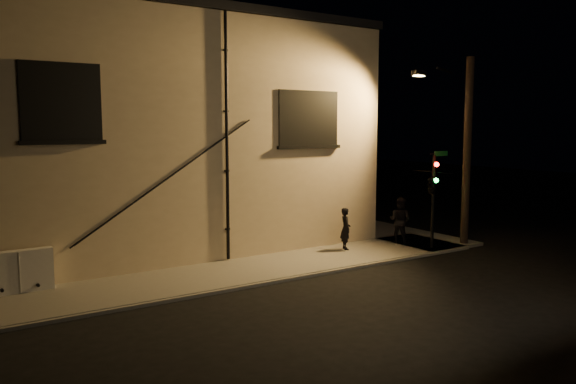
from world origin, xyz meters
TOP-DOWN VIEW (x-y plane):
  - ground at (0.00, 0.00)m, footprint 90.00×90.00m
  - sidewalk at (1.22, 4.39)m, footprint 21.00×16.00m
  - building at (-3.00, 8.99)m, footprint 16.20×12.23m
  - utility_cabinet at (-8.39, 2.70)m, footprint 1.80×0.30m
  - pedestrian_a at (2.65, 2.05)m, footprint 0.57×0.67m
  - pedestrian_b at (5.15, 1.76)m, footprint 0.97×1.08m
  - traffic_signal at (5.36, 0.35)m, footprint 1.20×2.13m
  - streetlamp_pole at (7.22, 0.45)m, footprint 2.03×1.39m

SIDE VIEW (x-z plane):
  - ground at x=0.00m, z-range 0.00..0.00m
  - sidewalk at x=1.22m, z-range 0.00..0.12m
  - utility_cabinet at x=-8.39m, z-range 0.12..1.30m
  - pedestrian_a at x=2.65m, z-range 0.12..1.69m
  - pedestrian_b at x=5.15m, z-range 0.12..1.93m
  - traffic_signal at x=5.36m, z-range 0.76..4.41m
  - streetlamp_pole at x=7.22m, z-range 0.22..7.55m
  - building at x=-3.00m, z-range 0.00..8.80m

